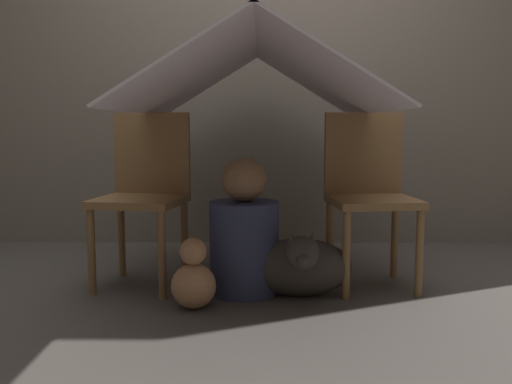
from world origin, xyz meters
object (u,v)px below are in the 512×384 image
object	(u,v)px
chair_right	(369,190)
person_front	(244,237)
dog	(299,266)
chair_left	(145,189)

from	to	relation	value
chair_right	person_front	world-z (taller)	chair_right
person_front	dog	distance (m)	0.29
chair_right	dog	world-z (taller)	chair_right
chair_right	dog	size ratio (longest dim) A/B	1.72
chair_left	person_front	xyz separation A→B (m)	(0.50, -0.16, -0.21)
person_front	chair_right	bearing A→B (deg)	14.72
chair_right	person_front	distance (m)	0.67
chair_right	person_front	bearing A→B (deg)	-171.23
chair_right	person_front	xyz separation A→B (m)	(-0.61, -0.16, -0.21)
chair_right	person_front	size ratio (longest dim) A/B	1.33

